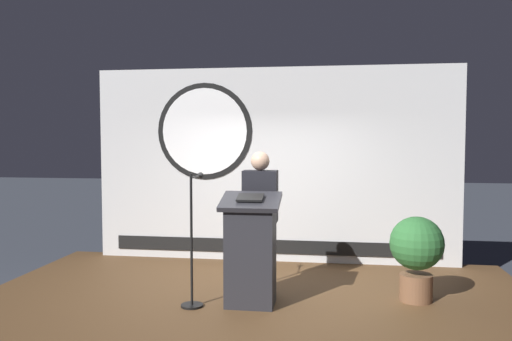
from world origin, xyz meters
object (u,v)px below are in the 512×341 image
(microphone_stand, at_px, (193,259))
(potted_plant, at_px, (417,250))
(speaker_person, at_px, (260,221))
(podium, at_px, (251,251))

(microphone_stand, relative_size, potted_plant, 1.52)
(microphone_stand, bearing_deg, speaker_person, 41.24)
(podium, relative_size, microphone_stand, 0.85)
(podium, xyz_separation_m, microphone_stand, (-0.62, -0.09, -0.08))
(podium, height_order, potted_plant, podium)
(podium, relative_size, potted_plant, 1.29)
(potted_plant, bearing_deg, speaker_person, 177.86)
(speaker_person, height_order, microphone_stand, speaker_person)
(podium, height_order, microphone_stand, microphone_stand)
(microphone_stand, bearing_deg, podium, 8.65)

